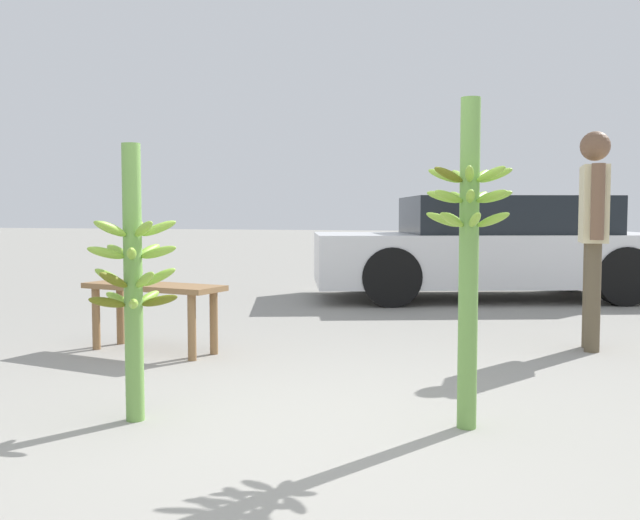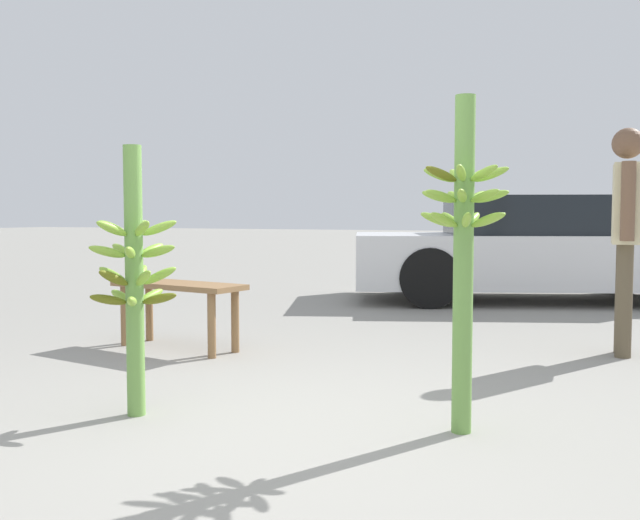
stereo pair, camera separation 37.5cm
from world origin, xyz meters
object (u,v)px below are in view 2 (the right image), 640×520
vendor_person (626,220)px  parked_car (538,249)px  banana_stalk_left (134,274)px  banana_stalk_center (464,245)px  market_bench (178,295)px

vendor_person → parked_car: bearing=14.1°
banana_stalk_left → vendor_person: (2.32, 2.65, 0.27)m
banana_stalk_left → vendor_person: vendor_person is taller
vendor_person → parked_car: 3.34m
banana_stalk_center → parked_car: 5.50m
parked_car → market_bench: bearing=133.0°
banana_stalk_left → market_bench: (-0.82, 1.60, -0.31)m
banana_stalk_center → market_bench: (-2.42, 1.25, -0.47)m
banana_stalk_left → parked_car: (1.39, 5.84, -0.11)m
banana_stalk_center → vendor_person: size_ratio=0.96×
banana_stalk_center → market_bench: bearing=152.8°
vendor_person → market_bench: bearing=106.4°
banana_stalk_center → parked_car: (-0.21, 5.49, -0.27)m
banana_stalk_left → parked_car: bearing=76.6°
banana_stalk_left → banana_stalk_center: (1.60, 0.36, 0.16)m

